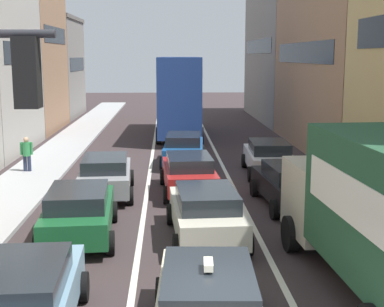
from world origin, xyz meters
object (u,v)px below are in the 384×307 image
(sedan_left_lane_third, at_px, (106,174))
(bus_mid_queue_primary, at_px, (180,92))
(coupe_centre_lane_fourth, at_px, (184,148))
(sedan_right_lane_behind_truck, at_px, (291,184))
(pedestrian_near_kerb, at_px, (27,153))
(sedan_left_lane_front, at_px, (22,298))
(taxi_centre_lane_front, at_px, (208,304))
(sedan_centre_lane_second, at_px, (206,212))
(wagon_right_lane_far, at_px, (269,157))
(hatchback_centre_lane_third, at_px, (189,173))
(wagon_left_lane_second, at_px, (79,211))

(sedan_left_lane_third, relative_size, bus_mid_queue_primary, 0.42)
(coupe_centre_lane_fourth, bearing_deg, sedan_right_lane_behind_truck, -151.73)
(pedestrian_near_kerb, bearing_deg, sedan_left_lane_front, -170.53)
(taxi_centre_lane_front, relative_size, sedan_centre_lane_second, 1.00)
(wagon_right_lane_far, height_order, pedestrian_near_kerb, pedestrian_near_kerb)
(taxi_centre_lane_front, bearing_deg, wagon_right_lane_far, -11.76)
(taxi_centre_lane_front, distance_m, sedan_centre_lane_second, 5.83)
(sedan_right_lane_behind_truck, distance_m, wagon_right_lane_far, 5.19)
(wagon_right_lane_far, bearing_deg, sedan_centre_lane_second, 161.14)
(sedan_left_lane_front, bearing_deg, sedan_centre_lane_second, -37.08)
(sedan_centre_lane_second, xyz_separation_m, hatchback_centre_lane_third, (-0.28, 5.28, 0.00))
(hatchback_centre_lane_third, bearing_deg, pedestrian_near_kerb, 59.05)
(hatchback_centre_lane_third, xyz_separation_m, pedestrian_near_kerb, (-6.96, 3.72, 0.15))
(wagon_left_lane_second, height_order, hatchback_centre_lane_third, same)
(hatchback_centre_lane_third, height_order, bus_mid_queue_primary, bus_mid_queue_primary)
(coupe_centre_lane_fourth, xyz_separation_m, pedestrian_near_kerb, (-6.94, -1.84, 0.15))
(coupe_centre_lane_fourth, bearing_deg, hatchback_centre_lane_third, -176.03)
(hatchback_centre_lane_third, bearing_deg, wagon_right_lane_far, -51.37)
(wagon_left_lane_second, relative_size, wagon_right_lane_far, 1.01)
(taxi_centre_lane_front, height_order, sedan_centre_lane_second, taxi_centre_lane_front)
(taxi_centre_lane_front, height_order, sedan_right_lane_behind_truck, taxi_centre_lane_front)
(sedan_centre_lane_second, distance_m, coupe_centre_lane_fourth, 10.85)
(sedan_centre_lane_second, height_order, sedan_right_lane_behind_truck, same)
(taxi_centre_lane_front, distance_m, sedan_left_lane_third, 11.33)
(coupe_centre_lane_fourth, height_order, wagon_right_lane_far, same)
(wagon_left_lane_second, bearing_deg, bus_mid_queue_primary, -13.13)
(hatchback_centre_lane_third, height_order, sedan_right_lane_behind_truck, same)
(sedan_left_lane_front, distance_m, sedan_left_lane_third, 10.56)
(sedan_left_lane_front, relative_size, pedestrian_near_kerb, 2.64)
(sedan_right_lane_behind_truck, relative_size, wagon_right_lane_far, 1.01)
(sedan_left_lane_front, height_order, bus_mid_queue_primary, bus_mid_queue_primary)
(sedan_right_lane_behind_truck, bearing_deg, pedestrian_near_kerb, 57.37)
(pedestrian_near_kerb, bearing_deg, sedan_centre_lane_second, -145.33)
(taxi_centre_lane_front, height_order, coupe_centre_lane_fourth, taxi_centre_lane_front)
(sedan_left_lane_third, bearing_deg, wagon_left_lane_second, 174.31)
(sedan_left_lane_front, xyz_separation_m, sedan_left_lane_third, (0.36, 10.55, 0.00))
(sedan_left_lane_front, height_order, wagon_left_lane_second, same)
(hatchback_centre_lane_third, relative_size, wagon_right_lane_far, 1.00)
(sedan_left_lane_front, bearing_deg, wagon_right_lane_far, -29.53)
(sedan_right_lane_behind_truck, distance_m, bus_mid_queue_primary, 17.40)
(sedan_left_lane_front, bearing_deg, sedan_right_lane_behind_truck, -40.85)
(sedan_right_lane_behind_truck, bearing_deg, coupe_centre_lane_fourth, 20.71)
(pedestrian_near_kerb, bearing_deg, wagon_right_lane_far, -96.98)
(coupe_centre_lane_fourth, distance_m, wagon_right_lane_far, 4.34)
(bus_mid_queue_primary, bearing_deg, wagon_right_lane_far, -161.43)
(sedan_left_lane_third, distance_m, sedan_right_lane_behind_truck, 6.78)
(sedan_centre_lane_second, relative_size, bus_mid_queue_primary, 0.42)
(taxi_centre_lane_front, distance_m, sedan_right_lane_behind_truck, 9.77)
(sedan_left_lane_third, bearing_deg, sedan_centre_lane_second, -149.64)
(sedan_left_lane_front, xyz_separation_m, wagon_left_lane_second, (0.14, 5.66, 0.00))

